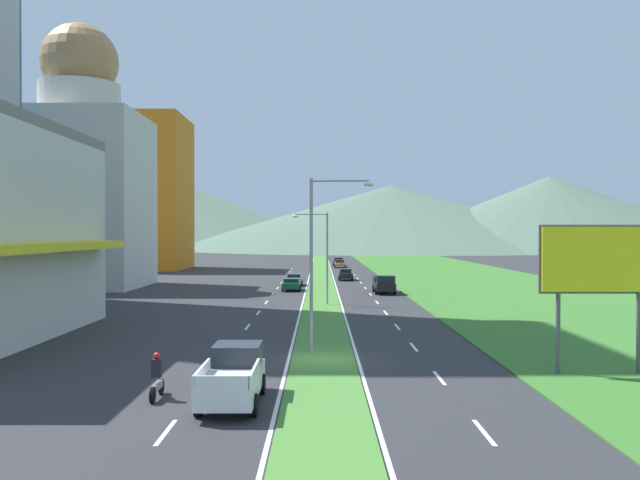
# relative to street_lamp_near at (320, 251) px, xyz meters

# --- Properties ---
(ground_plane) EXTENTS (600.00, 600.00, 0.00)m
(ground_plane) POSITION_rel_street_lamp_near_xyz_m (0.23, -2.25, -5.41)
(ground_plane) COLOR #2D2D30
(grass_median) EXTENTS (3.20, 240.00, 0.06)m
(grass_median) POSITION_rel_street_lamp_near_xyz_m (0.23, 57.75, -5.38)
(grass_median) COLOR #477F33
(grass_median) RESTS_ON ground_plane
(grass_verge_right) EXTENTS (24.00, 240.00, 0.06)m
(grass_verge_right) POSITION_rel_street_lamp_near_xyz_m (20.83, 57.75, -5.38)
(grass_verge_right) COLOR #387028
(grass_verge_right) RESTS_ON ground_plane
(lane_dash_left_1) EXTENTS (0.16, 2.80, 0.01)m
(lane_dash_left_1) POSITION_rel_street_lamp_near_xyz_m (-4.87, -14.25, -5.40)
(lane_dash_left_1) COLOR silver
(lane_dash_left_1) RESTS_ON ground_plane
(lane_dash_left_2) EXTENTS (0.16, 2.80, 0.01)m
(lane_dash_left_2) POSITION_rel_street_lamp_near_xyz_m (-4.87, -6.25, -5.40)
(lane_dash_left_2) COLOR silver
(lane_dash_left_2) RESTS_ON ground_plane
(lane_dash_left_3) EXTENTS (0.16, 2.80, 0.01)m
(lane_dash_left_3) POSITION_rel_street_lamp_near_xyz_m (-4.87, 1.75, -5.40)
(lane_dash_left_3) COLOR silver
(lane_dash_left_3) RESTS_ON ground_plane
(lane_dash_left_4) EXTENTS (0.16, 2.80, 0.01)m
(lane_dash_left_4) POSITION_rel_street_lamp_near_xyz_m (-4.87, 9.75, -5.40)
(lane_dash_left_4) COLOR silver
(lane_dash_left_4) RESTS_ON ground_plane
(lane_dash_left_5) EXTENTS (0.16, 2.80, 0.01)m
(lane_dash_left_5) POSITION_rel_street_lamp_near_xyz_m (-4.87, 17.75, -5.40)
(lane_dash_left_5) COLOR silver
(lane_dash_left_5) RESTS_ON ground_plane
(lane_dash_left_6) EXTENTS (0.16, 2.80, 0.01)m
(lane_dash_left_6) POSITION_rel_street_lamp_near_xyz_m (-4.87, 25.75, -5.40)
(lane_dash_left_6) COLOR silver
(lane_dash_left_6) RESTS_ON ground_plane
(lane_dash_left_7) EXTENTS (0.16, 2.80, 0.01)m
(lane_dash_left_7) POSITION_rel_street_lamp_near_xyz_m (-4.87, 33.74, -5.40)
(lane_dash_left_7) COLOR silver
(lane_dash_left_7) RESTS_ON ground_plane
(lane_dash_left_8) EXTENTS (0.16, 2.80, 0.01)m
(lane_dash_left_8) POSITION_rel_street_lamp_near_xyz_m (-4.87, 41.74, -5.40)
(lane_dash_left_8) COLOR silver
(lane_dash_left_8) RESTS_ON ground_plane
(lane_dash_left_9) EXTENTS (0.16, 2.80, 0.01)m
(lane_dash_left_9) POSITION_rel_street_lamp_near_xyz_m (-4.87, 49.74, -5.40)
(lane_dash_left_9) COLOR silver
(lane_dash_left_9) RESTS_ON ground_plane
(lane_dash_left_10) EXTENTS (0.16, 2.80, 0.01)m
(lane_dash_left_10) POSITION_rel_street_lamp_near_xyz_m (-4.87, 57.74, -5.40)
(lane_dash_left_10) COLOR silver
(lane_dash_left_10) RESTS_ON ground_plane
(lane_dash_left_11) EXTENTS (0.16, 2.80, 0.01)m
(lane_dash_left_11) POSITION_rel_street_lamp_near_xyz_m (-4.87, 65.74, -5.40)
(lane_dash_left_11) COLOR silver
(lane_dash_left_11) RESTS_ON ground_plane
(lane_dash_left_12) EXTENTS (0.16, 2.80, 0.01)m
(lane_dash_left_12) POSITION_rel_street_lamp_near_xyz_m (-4.87, 73.74, -5.40)
(lane_dash_left_12) COLOR silver
(lane_dash_left_12) RESTS_ON ground_plane
(lane_dash_left_13) EXTENTS (0.16, 2.80, 0.01)m
(lane_dash_left_13) POSITION_rel_street_lamp_near_xyz_m (-4.87, 81.74, -5.40)
(lane_dash_left_13) COLOR silver
(lane_dash_left_13) RESTS_ON ground_plane
(lane_dash_right_1) EXTENTS (0.16, 2.80, 0.01)m
(lane_dash_right_1) POSITION_rel_street_lamp_near_xyz_m (5.33, -14.25, -5.40)
(lane_dash_right_1) COLOR silver
(lane_dash_right_1) RESTS_ON ground_plane
(lane_dash_right_2) EXTENTS (0.16, 2.80, 0.01)m
(lane_dash_right_2) POSITION_rel_street_lamp_near_xyz_m (5.33, -6.25, -5.40)
(lane_dash_right_2) COLOR silver
(lane_dash_right_2) RESTS_ON ground_plane
(lane_dash_right_3) EXTENTS (0.16, 2.80, 0.01)m
(lane_dash_right_3) POSITION_rel_street_lamp_near_xyz_m (5.33, 1.75, -5.40)
(lane_dash_right_3) COLOR silver
(lane_dash_right_3) RESTS_ON ground_plane
(lane_dash_right_4) EXTENTS (0.16, 2.80, 0.01)m
(lane_dash_right_4) POSITION_rel_street_lamp_near_xyz_m (5.33, 9.75, -5.40)
(lane_dash_right_4) COLOR silver
(lane_dash_right_4) RESTS_ON ground_plane
(lane_dash_right_5) EXTENTS (0.16, 2.80, 0.01)m
(lane_dash_right_5) POSITION_rel_street_lamp_near_xyz_m (5.33, 17.75, -5.40)
(lane_dash_right_5) COLOR silver
(lane_dash_right_5) RESTS_ON ground_plane
(lane_dash_right_6) EXTENTS (0.16, 2.80, 0.01)m
(lane_dash_right_6) POSITION_rel_street_lamp_near_xyz_m (5.33, 25.75, -5.40)
(lane_dash_right_6) COLOR silver
(lane_dash_right_6) RESTS_ON ground_plane
(lane_dash_right_7) EXTENTS (0.16, 2.80, 0.01)m
(lane_dash_right_7) POSITION_rel_street_lamp_near_xyz_m (5.33, 33.74, -5.40)
(lane_dash_right_7) COLOR silver
(lane_dash_right_7) RESTS_ON ground_plane
(lane_dash_right_8) EXTENTS (0.16, 2.80, 0.01)m
(lane_dash_right_8) POSITION_rel_street_lamp_near_xyz_m (5.33, 41.74, -5.40)
(lane_dash_right_8) COLOR silver
(lane_dash_right_8) RESTS_ON ground_plane
(lane_dash_right_9) EXTENTS (0.16, 2.80, 0.01)m
(lane_dash_right_9) POSITION_rel_street_lamp_near_xyz_m (5.33, 49.74, -5.40)
(lane_dash_right_9) COLOR silver
(lane_dash_right_9) RESTS_ON ground_plane
(lane_dash_right_10) EXTENTS (0.16, 2.80, 0.01)m
(lane_dash_right_10) POSITION_rel_street_lamp_near_xyz_m (5.33, 57.74, -5.40)
(lane_dash_right_10) COLOR silver
(lane_dash_right_10) RESTS_ON ground_plane
(lane_dash_right_11) EXTENTS (0.16, 2.80, 0.01)m
(lane_dash_right_11) POSITION_rel_street_lamp_near_xyz_m (5.33, 65.74, -5.40)
(lane_dash_right_11) COLOR silver
(lane_dash_right_11) RESTS_ON ground_plane
(lane_dash_right_12) EXTENTS (0.16, 2.80, 0.01)m
(lane_dash_right_12) POSITION_rel_street_lamp_near_xyz_m (5.33, 73.74, -5.40)
(lane_dash_right_12) COLOR silver
(lane_dash_right_12) RESTS_ON ground_plane
(lane_dash_right_13) EXTENTS (0.16, 2.80, 0.01)m
(lane_dash_right_13) POSITION_rel_street_lamp_near_xyz_m (5.33, 81.74, -5.40)
(lane_dash_right_13) COLOR silver
(lane_dash_right_13) RESTS_ON ground_plane
(edge_line_median_left) EXTENTS (0.16, 240.00, 0.01)m
(edge_line_median_left) POSITION_rel_street_lamp_near_xyz_m (-1.52, 57.75, -5.40)
(edge_line_median_left) COLOR silver
(edge_line_median_left) RESTS_ON ground_plane
(edge_line_median_right) EXTENTS (0.16, 240.00, 0.01)m
(edge_line_median_right) POSITION_rel_street_lamp_near_xyz_m (1.98, 57.75, -5.40)
(edge_line_median_right) COLOR silver
(edge_line_median_right) RESTS_ON ground_plane
(domed_building) EXTENTS (14.67, 14.67, 31.06)m
(domed_building) POSITION_rel_street_lamp_near_xyz_m (-28.27, 43.22, 7.62)
(domed_building) COLOR beige
(domed_building) RESTS_ON ground_plane
(midrise_colored) EXTENTS (16.54, 16.54, 26.91)m
(midrise_colored) POSITION_rel_street_lamp_near_xyz_m (-32.03, 82.67, 8.04)
(midrise_colored) COLOR orange
(midrise_colored) RESTS_ON ground_plane
(hill_far_left) EXTENTS (182.62, 182.62, 34.49)m
(hill_far_left) POSITION_rel_street_lamp_near_xyz_m (-78.58, 288.78, 11.83)
(hill_far_left) COLOR #516B56
(hill_far_left) RESTS_ON ground_plane
(hill_far_center) EXTENTS (181.56, 181.56, 26.05)m
(hill_far_center) POSITION_rel_street_lamp_near_xyz_m (29.22, 240.64, 7.62)
(hill_far_center) COLOR #516B56
(hill_far_center) RESTS_ON ground_plane
(hill_far_right) EXTENTS (142.01, 142.01, 28.35)m
(hill_far_right) POSITION_rel_street_lamp_near_xyz_m (88.60, 220.99, 8.76)
(hill_far_right) COLOR #516B56
(hill_far_right) RESTS_ON ground_plane
(street_lamp_near) EXTENTS (3.43, 0.52, 9.32)m
(street_lamp_near) POSITION_rel_street_lamp_near_xyz_m (0.00, 0.00, 0.00)
(street_lamp_near) COLOR #99999E
(street_lamp_near) RESTS_ON ground_plane
(street_lamp_mid) EXTENTS (3.21, 0.47, 8.21)m
(street_lamp_mid) POSITION_rel_street_lamp_near_xyz_m (0.32, 23.82, -0.60)
(street_lamp_mid) COLOR #99999E
(street_lamp_mid) RESTS_ON ground_plane
(billboard_roadside) EXTENTS (5.41, 0.28, 6.77)m
(billboard_roadside) POSITION_rel_street_lamp_near_xyz_m (12.67, -5.50, -0.44)
(billboard_roadside) COLOR #4C4C51
(billboard_roadside) RESTS_ON ground_plane
(car_0) EXTENTS (1.98, 4.24, 1.45)m
(car_0) POSITION_rel_street_lamp_near_xyz_m (3.73, 87.28, -4.67)
(car_0) COLOR #C6842D
(car_0) RESTS_ON ground_plane
(car_1) EXTENTS (2.03, 4.74, 1.61)m
(car_1) POSITION_rel_street_lamp_near_xyz_m (3.66, 94.60, -4.60)
(car_1) COLOR navy
(car_1) RESTS_ON ground_plane
(car_2) EXTENTS (1.94, 4.20, 1.56)m
(car_2) POSITION_rel_street_lamp_near_xyz_m (3.54, 54.57, -4.62)
(car_2) COLOR black
(car_2) RESTS_ON ground_plane
(car_3) EXTENTS (2.03, 4.46, 1.38)m
(car_3) POSITION_rel_street_lamp_near_xyz_m (-3.09, 38.30, -4.69)
(car_3) COLOR #0C5128
(car_3) RESTS_ON ground_plane
(car_4) EXTENTS (1.98, 4.71, 1.44)m
(car_4) POSITION_rel_street_lamp_near_xyz_m (-3.07, 45.45, -4.67)
(car_4) COLOR slate
(car_4) RESTS_ON ground_plane
(pickup_truck_0) EXTENTS (2.18, 5.40, 2.00)m
(pickup_truck_0) POSITION_rel_street_lamp_near_xyz_m (6.85, 34.72, -4.43)
(pickup_truck_0) COLOR black
(pickup_truck_0) RESTS_ON ground_plane
(pickup_truck_1) EXTENTS (2.18, 5.40, 2.00)m
(pickup_truck_1) POSITION_rel_street_lamp_near_xyz_m (-3.20, -10.44, -4.43)
(pickup_truck_1) COLOR silver
(pickup_truck_1) RESTS_ON ground_plane
(motorcycle_rider) EXTENTS (0.36, 2.00, 1.80)m
(motorcycle_rider) POSITION_rel_street_lamp_near_xyz_m (-6.22, -9.93, -4.66)
(motorcycle_rider) COLOR black
(motorcycle_rider) RESTS_ON ground_plane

